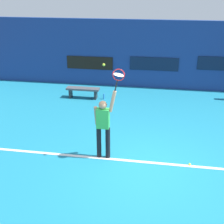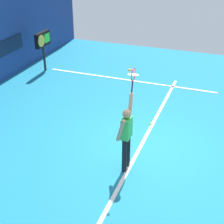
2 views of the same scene
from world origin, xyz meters
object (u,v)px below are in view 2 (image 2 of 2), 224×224
(tennis_player, at_px, (126,134))
(scoreboard_clock, at_px, (43,41))
(spare_ball, at_px, (151,124))
(tennis_ball, at_px, (130,70))
(tennis_racket, at_px, (133,76))

(tennis_player, bearing_deg, scoreboard_clock, 45.79)
(tennis_player, xyz_separation_m, spare_ball, (2.37, -0.04, -0.98))
(tennis_player, relative_size, tennis_ball, 29.21)
(tennis_player, bearing_deg, tennis_racket, -0.60)
(tennis_racket, relative_size, spare_ball, 9.19)
(tennis_racket, distance_m, spare_ball, 3.06)
(tennis_racket, bearing_deg, scoreboard_clock, 48.07)
(tennis_racket, height_order, tennis_ball, tennis_ball)
(tennis_player, xyz_separation_m, scoreboard_clock, (5.29, 5.43, 0.29))
(tennis_player, distance_m, tennis_ball, 1.65)
(tennis_racket, bearing_deg, spare_ball, -1.05)
(tennis_player, height_order, tennis_ball, tennis_ball)
(scoreboard_clock, bearing_deg, tennis_racket, -131.93)
(spare_ball, bearing_deg, tennis_racket, 178.95)
(tennis_player, height_order, scoreboard_clock, tennis_player)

